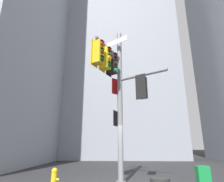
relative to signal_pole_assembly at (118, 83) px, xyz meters
name	(u,v)px	position (x,y,z in m)	size (l,w,h in m)	color
building_mid_block	(112,49)	(-1.27, 21.76, 13.92)	(17.85, 17.85, 36.58)	#9399A3
signal_pole_assembly	(118,83)	(0.00, 0.00, 0.00)	(3.23, 2.46, 7.34)	gray
fire_hydrant	(54,177)	(-2.57, -0.15, -3.97)	(0.33, 0.23, 0.76)	yellow
newspaper_box	(204,179)	(3.14, -0.43, -3.93)	(0.45, 0.36, 0.88)	#198C3F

